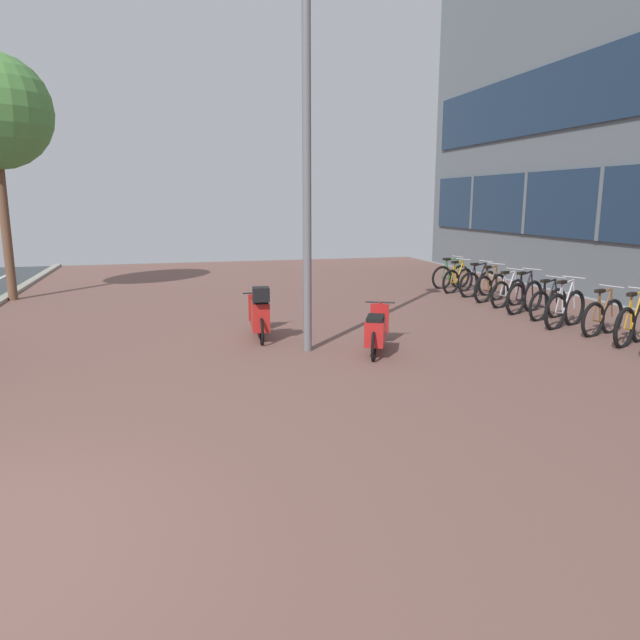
% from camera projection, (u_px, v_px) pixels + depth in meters
% --- Properties ---
extents(ground, '(21.00, 40.00, 0.13)m').
position_uv_depth(ground, '(151.00, 536.00, 4.48)').
color(ground, '#2C3338').
extents(bicycle_rack_01, '(1.31, 0.65, 1.01)m').
position_uv_depth(bicycle_rack_01, '(633.00, 324.00, 10.24)').
color(bicycle_rack_01, black).
rests_on(bicycle_rack_01, ground).
extents(bicycle_rack_02, '(1.25, 0.53, 0.95)m').
position_uv_depth(bicycle_rack_02, '(603.00, 317.00, 10.98)').
color(bicycle_rack_02, black).
rests_on(bicycle_rack_02, ground).
extents(bicycle_rack_03, '(1.35, 0.63, 1.03)m').
position_uv_depth(bicycle_rack_03, '(565.00, 309.00, 11.65)').
color(bicycle_rack_03, black).
rests_on(bicycle_rack_03, ground).
extents(bicycle_rack_04, '(1.23, 0.55, 0.93)m').
position_uv_depth(bicycle_rack_04, '(548.00, 304.00, 12.42)').
color(bicycle_rack_04, black).
rests_on(bicycle_rack_04, ground).
extents(bicycle_rack_05, '(1.30, 0.63, 1.01)m').
position_uv_depth(bicycle_rack_05, '(524.00, 297.00, 13.13)').
color(bicycle_rack_05, black).
rests_on(bicycle_rack_05, ground).
extents(bicycle_rack_06, '(1.21, 0.56, 0.92)m').
position_uv_depth(bicycle_rack_06, '(508.00, 293.00, 13.89)').
color(bicycle_rack_06, black).
rests_on(bicycle_rack_06, ground).
extents(bicycle_rack_07, '(1.23, 0.61, 0.97)m').
position_uv_depth(bicycle_rack_07, '(490.00, 288.00, 14.61)').
color(bicycle_rack_07, black).
rests_on(bicycle_rack_07, ground).
extents(bicycle_rack_08, '(1.31, 0.47, 0.95)m').
position_uv_depth(bicycle_rack_08, '(479.00, 284.00, 15.37)').
color(bicycle_rack_08, black).
rests_on(bicycle_rack_08, ground).
extents(bicycle_rack_09, '(1.19, 0.59, 0.94)m').
position_uv_depth(bicycle_rack_09, '(458.00, 280.00, 16.05)').
color(bicycle_rack_09, black).
rests_on(bicycle_rack_09, ground).
extents(bicycle_rack_10, '(1.31, 0.48, 0.94)m').
position_uv_depth(bicycle_rack_10, '(451.00, 276.00, 16.82)').
color(bicycle_rack_10, black).
rests_on(bicycle_rack_10, ground).
extents(scooter_near, '(0.89, 1.60, 0.77)m').
position_uv_depth(scooter_near, '(376.00, 331.00, 9.66)').
color(scooter_near, black).
rests_on(scooter_near, ground).
extents(scooter_mid, '(0.52, 1.68, 1.04)m').
position_uv_depth(scooter_mid, '(260.00, 314.00, 10.57)').
color(scooter_mid, black).
rests_on(scooter_mid, ground).
extents(lamp_post, '(0.20, 0.52, 6.39)m').
position_uv_depth(lamp_post, '(307.00, 132.00, 9.17)').
color(lamp_post, slate).
rests_on(lamp_post, ground).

